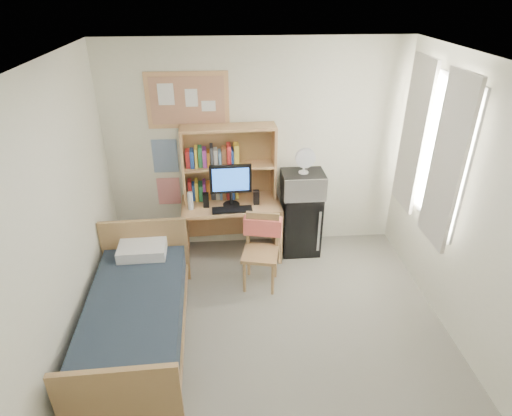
{
  "coord_description": "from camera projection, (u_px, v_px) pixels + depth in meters",
  "views": [
    {
      "loc": [
        -0.37,
        -2.82,
        3.14
      ],
      "look_at": [
        -0.07,
        1.2,
        0.97
      ],
      "focal_mm": 30.0,
      "sensor_mm": 36.0,
      "label": 1
    }
  ],
  "objects": [
    {
      "name": "floor",
      "position": [
        273.0,
        361.0,
        3.99
      ],
      "size": [
        3.6,
        4.2,
        0.02
      ],
      "primitive_type": "cube",
      "color": "gray",
      "rests_on": "ground"
    },
    {
      "name": "ceiling",
      "position": [
        280.0,
        74.0,
        2.75
      ],
      "size": [
        3.6,
        4.2,
        0.02
      ],
      "primitive_type": "cube",
      "color": "white",
      "rests_on": "wall_back"
    },
    {
      "name": "wall_back",
      "position": [
        256.0,
        149.0,
        5.21
      ],
      "size": [
        3.6,
        0.04,
        2.6
      ],
      "primitive_type": "cube",
      "color": "white",
      "rests_on": "floor"
    },
    {
      "name": "wall_left",
      "position": [
        41.0,
        253.0,
        3.25
      ],
      "size": [
        0.04,
        4.2,
        2.6
      ],
      "primitive_type": "cube",
      "color": "white",
      "rests_on": "floor"
    },
    {
      "name": "wall_right",
      "position": [
        495.0,
        234.0,
        3.49
      ],
      "size": [
        0.04,
        4.2,
        2.6
      ],
      "primitive_type": "cube",
      "color": "white",
      "rests_on": "floor"
    },
    {
      "name": "window_unit",
      "position": [
        432.0,
        148.0,
        4.4
      ],
      "size": [
        0.1,
        1.4,
        1.7
      ],
      "primitive_type": "cube",
      "color": "white",
      "rests_on": "wall_right"
    },
    {
      "name": "curtain_left",
      "position": [
        447.0,
        163.0,
        4.05
      ],
      "size": [
        0.04,
        0.55,
        1.7
      ],
      "primitive_type": "cube",
      "color": "silver",
      "rests_on": "wall_right"
    },
    {
      "name": "curtain_right",
      "position": [
        413.0,
        136.0,
        4.75
      ],
      "size": [
        0.04,
        0.55,
        1.7
      ],
      "primitive_type": "cube",
      "color": "silver",
      "rests_on": "wall_right"
    },
    {
      "name": "bulletin_board",
      "position": [
        188.0,
        100.0,
        4.85
      ],
      "size": [
        0.94,
        0.03,
        0.64
      ],
      "primitive_type": "cube",
      "color": "tan",
      "rests_on": "wall_back"
    },
    {
      "name": "poster_wave",
      "position": [
        165.0,
        156.0,
        5.16
      ],
      "size": [
        0.3,
        0.01,
        0.42
      ],
      "primitive_type": "cube",
      "color": "#255294",
      "rests_on": "wall_back"
    },
    {
      "name": "poster_japan",
      "position": [
        169.0,
        191.0,
        5.38
      ],
      "size": [
        0.28,
        0.01,
        0.36
      ],
      "primitive_type": "cube",
      "color": "red",
      "rests_on": "wall_back"
    },
    {
      "name": "desk",
      "position": [
        232.0,
        229.0,
        5.36
      ],
      "size": [
        1.21,
        0.65,
        0.74
      ],
      "primitive_type": "cube",
      "rotation": [
        0.0,
        0.0,
        0.05
      ],
      "color": "tan",
      "rests_on": "floor"
    },
    {
      "name": "desk_chair",
      "position": [
        260.0,
        253.0,
        4.78
      ],
      "size": [
        0.51,
        0.51,
        0.86
      ],
      "primitive_type": "cube",
      "rotation": [
        0.0,
        0.0,
        -0.21
      ],
      "color": "#AA8250",
      "rests_on": "floor"
    },
    {
      "name": "mini_fridge",
      "position": [
        300.0,
        222.0,
        5.45
      ],
      "size": [
        0.47,
        0.47,
        0.8
      ],
      "primitive_type": "cube",
      "rotation": [
        0.0,
        0.0,
        0.01
      ],
      "color": "black",
      "rests_on": "floor"
    },
    {
      "name": "bed",
      "position": [
        137.0,
        320.0,
        4.1
      ],
      "size": [
        0.97,
        1.85,
        0.5
      ],
      "primitive_type": "cube",
      "rotation": [
        0.0,
        0.0,
        0.03
      ],
      "color": "#1C2632",
      "rests_on": "floor"
    },
    {
      "name": "hutch",
      "position": [
        229.0,
        163.0,
        5.09
      ],
      "size": [
        1.12,
        0.33,
        0.91
      ],
      "primitive_type": "cube",
      "rotation": [
        0.0,
        0.0,
        0.05
      ],
      "color": "tan",
      "rests_on": "desk"
    },
    {
      "name": "monitor",
      "position": [
        231.0,
        186.0,
        5.0
      ],
      "size": [
        0.49,
        0.06,
        0.52
      ],
      "primitive_type": "cube",
      "rotation": [
        0.0,
        0.0,
        0.05
      ],
      "color": "black",
      "rests_on": "desk"
    },
    {
      "name": "keyboard",
      "position": [
        232.0,
        210.0,
        5.0
      ],
      "size": [
        0.48,
        0.17,
        0.02
      ],
      "primitive_type": "cube",
      "rotation": [
        0.0,
        0.0,
        0.05
      ],
      "color": "black",
      "rests_on": "desk"
    },
    {
      "name": "speaker_left",
      "position": [
        206.0,
        200.0,
        5.05
      ],
      "size": [
        0.07,
        0.07,
        0.17
      ],
      "primitive_type": "cube",
      "rotation": [
        0.0,
        0.0,
        0.05
      ],
      "color": "black",
      "rests_on": "desk"
    },
    {
      "name": "speaker_right",
      "position": [
        256.0,
        197.0,
        5.12
      ],
      "size": [
        0.08,
        0.08,
        0.17
      ],
      "primitive_type": "cube",
      "rotation": [
        0.0,
        0.0,
        0.05
      ],
      "color": "black",
      "rests_on": "desk"
    },
    {
      "name": "water_bottle",
      "position": [
        190.0,
        201.0,
        4.99
      ],
      "size": [
        0.07,
        0.07,
        0.22
      ],
      "primitive_type": "cylinder",
      "rotation": [
        0.0,
        0.0,
        0.05
      ],
      "color": "white",
      "rests_on": "desk"
    },
    {
      "name": "hoodie",
      "position": [
        263.0,
        226.0,
        4.84
      ],
      "size": [
        0.45,
        0.22,
        0.21
      ],
      "primitive_type": "cube",
      "rotation": [
        0.0,
        0.0,
        -0.21
      ],
      "color": "#FC6D60",
      "rests_on": "desk_chair"
    },
    {
      "name": "microwave",
      "position": [
        303.0,
        184.0,
        5.17
      ],
      "size": [
        0.51,
        0.39,
        0.29
      ],
      "primitive_type": "cube",
      "rotation": [
        0.0,
        0.0,
        0.01
      ],
      "color": "silver",
      "rests_on": "mini_fridge"
    },
    {
      "name": "desk_fan",
      "position": [
        304.0,
        161.0,
        5.03
      ],
      "size": [
        0.24,
        0.24,
        0.29
      ],
      "primitive_type": "cylinder",
      "rotation": [
        0.0,
        0.0,
        0.01
      ],
      "color": "white",
      "rests_on": "microwave"
    },
    {
      "name": "pillow",
      "position": [
        142.0,
        250.0,
        4.61
      ],
      "size": [
        0.51,
        0.37,
        0.12
      ],
      "primitive_type": "cube",
      "rotation": [
        0.0,
        0.0,
        0.03
      ],
      "color": "white",
      "rests_on": "bed"
    }
  ]
}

